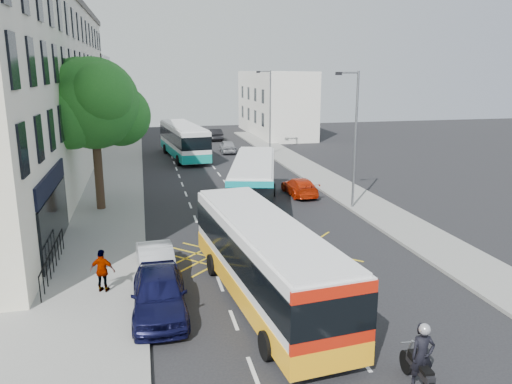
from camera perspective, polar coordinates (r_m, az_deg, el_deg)
ground at (r=18.14m, az=7.70°, el=-13.23°), size 120.00×120.00×0.00m
pavement_left at (r=31.27m, az=-17.24°, el=-1.91°), size 5.00×70.00×0.15m
pavement_right at (r=33.91m, az=10.77°, el=-0.32°), size 3.00×70.00×0.15m
terrace_main at (r=40.42m, az=-24.91°, el=10.49°), size 8.30×45.00×13.50m
terrace_far at (r=70.62m, az=-19.81°, el=10.41°), size 8.00×20.00×10.00m
building_right at (r=65.43m, az=2.12°, el=10.11°), size 6.00×18.00×8.00m
street_tree at (r=30.22m, az=-18.11°, el=9.50°), size 6.30×5.70×8.80m
lamp_near at (r=29.86m, az=11.14°, el=6.64°), size 1.45×0.15×8.00m
lamp_far at (r=48.73m, az=1.52°, el=9.57°), size 1.45×0.15×8.00m
railings at (r=22.04m, az=-22.22°, el=-7.13°), size 0.08×5.60×1.14m
bus_near at (r=18.00m, az=1.00°, el=-7.76°), size 3.60×10.96×3.02m
bus_mid at (r=30.14m, az=-0.27°, el=1.07°), size 5.09×10.84×2.97m
bus_far at (r=48.12m, az=-8.27°, el=5.86°), size 3.91×11.55×3.18m
motorbike at (r=14.28m, az=18.39°, el=-17.71°), size 0.69×2.19×1.94m
parked_car_blue at (r=17.69m, az=-11.00°, el=-11.30°), size 1.90×4.60×1.56m
parked_car_silver at (r=20.66m, az=-11.32°, el=-7.93°), size 1.66×4.07×1.31m
red_hatchback at (r=33.54m, az=5.00°, el=0.62°), size 1.71×4.09×1.18m
distant_car_grey at (r=55.23m, az=-7.88°, el=5.85°), size 2.32×4.95×1.37m
distant_car_silver at (r=50.86m, az=-3.27°, el=5.22°), size 1.69×3.81×1.27m
distant_car_dark at (r=60.30m, az=-4.83°, el=6.60°), size 1.70×4.31×1.40m
pedestrian_far at (r=19.54m, az=-17.13°, el=-8.60°), size 1.04×0.70×1.64m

